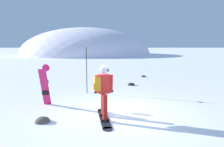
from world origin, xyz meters
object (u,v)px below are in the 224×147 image
(rock_dark, at_px, (43,122))
(rock_small, at_px, (143,77))
(spare_snowboard, at_px, (45,85))
(rock_mid, at_px, (131,85))
(snowboarder_main, at_px, (103,91))
(piste_marker_near, at_px, (87,67))

(rock_dark, distance_m, rock_small, 9.27)
(rock_small, bearing_deg, rock_dark, -119.07)
(spare_snowboard, xyz_separation_m, rock_mid, (3.71, 3.71, -0.81))
(rock_mid, bearing_deg, spare_snowboard, -135.00)
(spare_snowboard, xyz_separation_m, rock_small, (4.92, 6.53, -0.81))
(snowboarder_main, xyz_separation_m, rock_dark, (-1.83, -0.23, -0.92))
(spare_snowboard, height_order, piste_marker_near, piste_marker_near)
(rock_dark, height_order, rock_small, rock_dark)
(rock_mid, bearing_deg, rock_small, 66.86)
(spare_snowboard, distance_m, piste_marker_near, 2.43)
(snowboarder_main, bearing_deg, rock_mid, 73.81)
(spare_snowboard, bearing_deg, rock_dark, -75.30)
(piste_marker_near, bearing_deg, rock_dark, -104.81)
(snowboarder_main, height_order, piste_marker_near, piste_marker_near)
(snowboarder_main, distance_m, piste_marker_near, 3.44)
(snowboarder_main, height_order, rock_dark, snowboarder_main)
(piste_marker_near, height_order, rock_dark, piste_marker_near)
(snowboarder_main, xyz_separation_m, piste_marker_near, (-0.90, 3.30, 0.35))
(piste_marker_near, distance_m, rock_small, 5.93)
(rock_dark, relative_size, rock_mid, 1.11)
(rock_dark, xyz_separation_m, rock_mid, (3.30, 5.28, 0.00))
(spare_snowboard, distance_m, rock_mid, 5.31)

